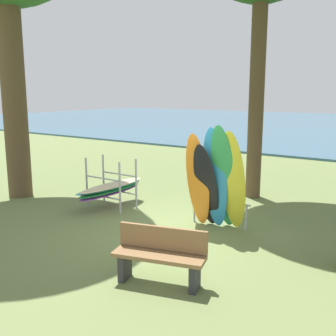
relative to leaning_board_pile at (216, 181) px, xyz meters
The scene contains 4 objects.
ground_plane 1.52m from the leaning_board_pile, 139.69° to the right, with size 80.00×80.00×0.00m, color olive.
leaning_board_pile is the anchor object (origin of this frame).
board_storage_rack 2.94m from the leaning_board_pile, behind, with size 1.15×2.13×1.25m.
park_bench 2.70m from the leaning_board_pile, 80.03° to the right, with size 1.46×0.77×0.85m.
Camera 1 is at (4.61, -6.43, 2.86)m, focal length 42.62 mm.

